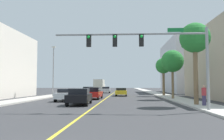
% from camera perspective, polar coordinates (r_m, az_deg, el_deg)
% --- Properties ---
extents(ground, '(192.00, 192.00, 0.00)m').
position_cam_1_polar(ground, '(47.06, 0.08, -6.00)').
color(ground, '#38383A').
extents(sidewalk_left, '(2.69, 168.00, 0.15)m').
position_cam_1_polar(sidewalk_left, '(48.40, -10.79, -5.78)').
color(sidewalk_left, '#B2ADA3').
rests_on(sidewalk_left, ground).
extents(sidewalk_right, '(2.69, 168.00, 0.15)m').
position_cam_1_polar(sidewalk_right, '(47.45, 11.16, -5.82)').
color(sidewalk_right, beige).
rests_on(sidewalk_right, ground).
extents(lane_marking_center, '(0.16, 144.00, 0.01)m').
position_cam_1_polar(lane_marking_center, '(47.06, 0.08, -5.99)').
color(lane_marking_center, yellow).
rests_on(lane_marking_center, ground).
extents(building_right_far, '(16.69, 20.14, 12.30)m').
position_cam_1_polar(building_right_far, '(58.89, 21.65, 0.70)').
color(building_right_far, silver).
rests_on(building_right_far, ground).
extents(traffic_signal_mast, '(10.59, 0.36, 5.63)m').
position_cam_1_polar(traffic_signal_mast, '(15.97, 9.97, 5.63)').
color(traffic_signal_mast, gray).
rests_on(traffic_signal_mast, sidewalk_right).
extents(street_lamp, '(0.56, 0.28, 7.54)m').
position_cam_1_polar(street_lamp, '(35.41, -14.55, 0.43)').
color(street_lamp, gray).
rests_on(street_lamp, sidewalk_left).
extents(palm_near, '(2.62, 2.62, 7.09)m').
position_cam_1_polar(palm_near, '(21.21, 20.10, 7.26)').
color(palm_near, brown).
rests_on(palm_near, sidewalk_right).
extents(palm_mid, '(2.78, 2.78, 6.03)m').
position_cam_1_polar(palm_mid, '(29.34, 14.93, 2.07)').
color(palm_mid, brown).
rests_on(palm_mid, sidewalk_right).
extents(palm_far, '(2.53, 2.53, 6.07)m').
position_cam_1_polar(palm_far, '(37.89, 12.78, 0.89)').
color(palm_far, brown).
rests_on(palm_far, sidewalk_right).
extents(car_silver, '(1.94, 4.43, 1.42)m').
position_cam_1_polar(car_silver, '(52.10, -1.50, -4.97)').
color(car_silver, '#BCBCC1').
rests_on(car_silver, ground).
extents(car_red, '(1.88, 4.58, 1.50)m').
position_cam_1_polar(car_red, '(29.33, -4.56, -5.80)').
color(car_red, red).
rests_on(car_red, ground).
extents(car_black, '(2.05, 4.48, 1.49)m').
position_cam_1_polar(car_black, '(21.01, -8.14, -6.61)').
color(car_black, black).
rests_on(car_black, ground).
extents(car_green, '(1.92, 3.99, 1.49)m').
position_cam_1_polar(car_green, '(42.51, -5.96, -5.16)').
color(car_green, '#196638').
rests_on(car_green, ground).
extents(car_white, '(2.05, 4.51, 1.38)m').
position_cam_1_polar(car_white, '(26.28, -11.23, -6.05)').
color(car_white, white).
rests_on(car_white, ground).
extents(car_yellow, '(1.87, 4.55, 1.33)m').
position_cam_1_polar(car_yellow, '(37.68, 2.34, -5.48)').
color(car_yellow, gold).
rests_on(car_yellow, ground).
extents(delivery_truck, '(2.41, 8.36, 3.27)m').
position_cam_1_polar(delivery_truck, '(61.54, -3.16, -3.87)').
color(delivery_truck, silver).
rests_on(delivery_truck, ground).
extents(pedestrian, '(0.38, 0.38, 1.65)m').
position_cam_1_polar(pedestrian, '(19.98, 22.13, -5.90)').
color(pedestrian, '#3F3859').
rests_on(pedestrian, sidewalk_right).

